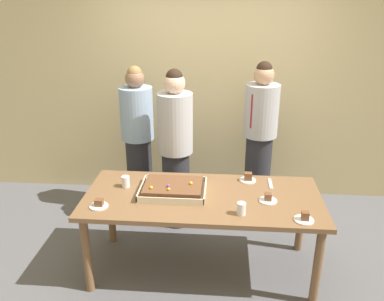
# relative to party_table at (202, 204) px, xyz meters

# --- Properties ---
(ground_plane) EXTENTS (12.00, 12.00, 0.00)m
(ground_plane) POSITION_rel_party_table_xyz_m (0.00, 0.00, -0.66)
(ground_plane) COLOR #5B5B60
(interior_back_panel) EXTENTS (8.00, 0.12, 3.00)m
(interior_back_panel) POSITION_rel_party_table_xyz_m (0.00, 1.60, 0.84)
(interior_back_panel) COLOR #CCB784
(interior_back_panel) RESTS_ON ground_plane
(party_table) EXTENTS (2.00, 0.88, 0.74)m
(party_table) POSITION_rel_party_table_xyz_m (0.00, 0.00, 0.00)
(party_table) COLOR brown
(party_table) RESTS_ON ground_plane
(sheet_cake) EXTENTS (0.56, 0.43, 0.11)m
(sheet_cake) POSITION_rel_party_table_xyz_m (-0.26, 0.04, 0.12)
(sheet_cake) COLOR beige
(sheet_cake) RESTS_ON party_table
(plated_slice_near_left) EXTENTS (0.15, 0.15, 0.07)m
(plated_slice_near_left) POSITION_rel_party_table_xyz_m (0.54, -0.05, 0.10)
(plated_slice_near_left) COLOR white
(plated_slice_near_left) RESTS_ON party_table
(plated_slice_near_right) EXTENTS (0.15, 0.15, 0.08)m
(plated_slice_near_right) POSITION_rel_party_table_xyz_m (0.40, 0.32, 0.11)
(plated_slice_near_right) COLOR white
(plated_slice_near_right) RESTS_ON party_table
(plated_slice_far_left) EXTENTS (0.15, 0.15, 0.08)m
(plated_slice_far_left) POSITION_rel_party_table_xyz_m (0.79, -0.33, 0.10)
(plated_slice_far_left) COLOR white
(plated_slice_far_left) RESTS_ON party_table
(plated_slice_far_right) EXTENTS (0.15, 0.15, 0.07)m
(plated_slice_far_right) POSITION_rel_party_table_xyz_m (-0.82, -0.25, 0.10)
(plated_slice_far_right) COLOR white
(plated_slice_far_right) RESTS_ON party_table
(drink_cup_nearest) EXTENTS (0.07, 0.07, 0.10)m
(drink_cup_nearest) POSITION_rel_party_table_xyz_m (-0.69, 0.11, 0.13)
(drink_cup_nearest) COLOR white
(drink_cup_nearest) RESTS_ON party_table
(drink_cup_middle) EXTENTS (0.07, 0.07, 0.10)m
(drink_cup_middle) POSITION_rel_party_table_xyz_m (0.31, -0.28, 0.13)
(drink_cup_middle) COLOR white
(drink_cup_middle) RESTS_ON party_table
(cake_server_utensil) EXTENTS (0.03, 0.20, 0.01)m
(cake_server_utensil) POSITION_rel_party_table_xyz_m (0.59, 0.27, 0.08)
(cake_server_utensil) COLOR silver
(cake_server_utensil) RESTS_ON party_table
(person_serving_front) EXTENTS (0.36, 0.36, 1.70)m
(person_serving_front) POSITION_rel_party_table_xyz_m (0.56, 1.10, 0.22)
(person_serving_front) COLOR #28282D
(person_serving_front) RESTS_ON ground_plane
(person_green_shirt_behind) EXTENTS (0.35, 0.35, 1.68)m
(person_green_shirt_behind) POSITION_rel_party_table_xyz_m (-0.32, 0.76, 0.20)
(person_green_shirt_behind) COLOR #28282D
(person_green_shirt_behind) RESTS_ON ground_plane
(person_striped_tie_right) EXTENTS (0.35, 0.35, 1.65)m
(person_striped_tie_right) POSITION_rel_party_table_xyz_m (-0.77, 1.06, 0.19)
(person_striped_tie_right) COLOR #28282D
(person_striped_tie_right) RESTS_ON ground_plane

